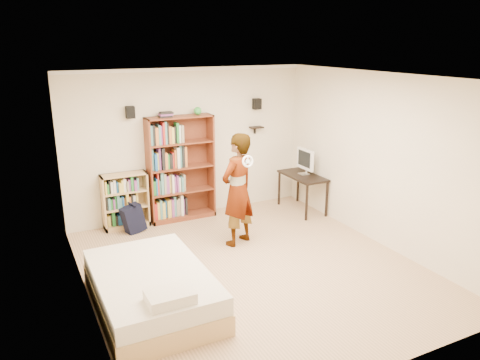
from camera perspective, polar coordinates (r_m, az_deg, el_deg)
The scene contains 14 objects.
ground at distance 6.86m, azimuth 1.54°, elevation -10.68°, with size 4.50×5.00×0.01m, color tan.
room_shell at distance 6.25m, azimuth 1.66°, elevation 3.82°, with size 4.52×5.02×2.71m.
crown_molding at distance 6.11m, azimuth 1.73°, elevation 12.15°, with size 4.50×5.00×0.06m.
speaker_left at distance 8.06m, azimuth -13.24°, elevation 8.04°, with size 0.14×0.12×0.20m, color black.
speaker_right at distance 8.92m, azimuth 2.08°, elevation 9.27°, with size 0.14×0.12×0.20m, color black.
wall_shelf at distance 9.00m, azimuth 2.02°, elevation 6.43°, with size 0.25×0.16×0.03m, color black.
tall_bookshelf at distance 8.43m, azimuth -7.21°, elevation 1.38°, with size 1.19×0.35×1.89m, color brown, non-canonical shape.
low_bookshelf at distance 8.33m, azimuth -13.81°, elevation -2.48°, with size 0.78×0.29×0.97m, color tan, non-canonical shape.
computer_desk at distance 9.02m, azimuth 7.58°, elevation -1.54°, with size 0.52×1.04×0.71m, color black, non-canonical shape.
imac at distance 8.90m, azimuth 7.85°, elevation 2.22°, with size 0.10×0.49×0.49m, color white, non-canonical shape.
daybed at distance 5.93m, azimuth -10.76°, elevation -12.42°, with size 1.31×2.01×0.59m, color white, non-canonical shape.
person at distance 7.32m, azimuth -0.28°, elevation -1.20°, with size 0.66×0.43×1.81m, color black.
wii_wheel at distance 6.88m, azimuth 0.96°, elevation 2.29°, with size 0.18×0.18×0.03m, color white.
navy_bag at distance 8.15m, azimuth -12.90°, elevation -4.59°, with size 0.37×0.24×0.51m, color black, non-canonical shape.
Camera 1 is at (-2.87, -5.37, 3.16)m, focal length 35.00 mm.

